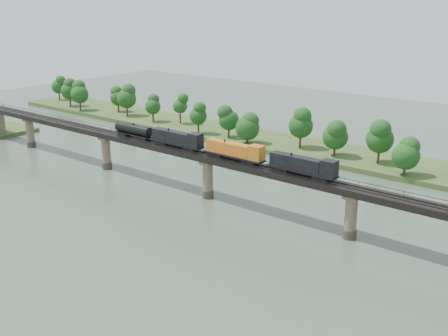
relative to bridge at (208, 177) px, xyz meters
The scene contains 6 objects.
ground 30.49m from the bridge, 90.00° to the right, with size 400.00×400.00×0.00m, color #3B4C3D.
far_bank 55.20m from the bridge, 90.00° to the left, with size 300.00×24.00×1.60m, color #344E1F.
bridge is the anchor object (origin of this frame).
bridge_superstructure 6.33m from the bridge, 90.00° to the left, with size 220.00×4.90×0.75m.
far_treeline 51.30m from the bridge, 99.23° to the left, with size 289.06×17.54×13.60m.
freight_train 8.59m from the bridge, ahead, with size 70.22×2.74×4.83m.
Camera 1 is at (88.92, -72.77, 49.82)m, focal length 45.00 mm.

